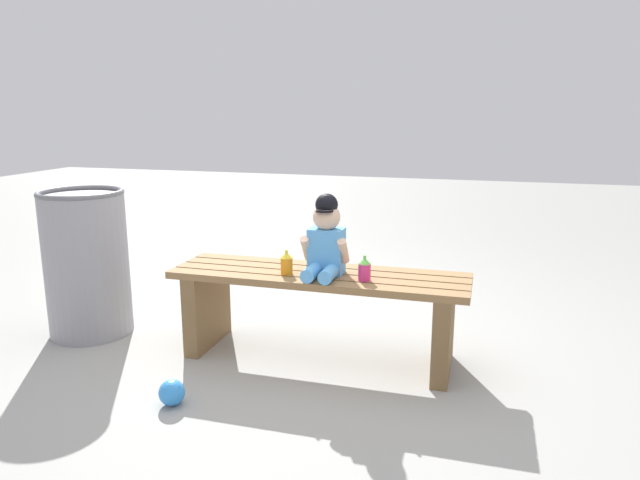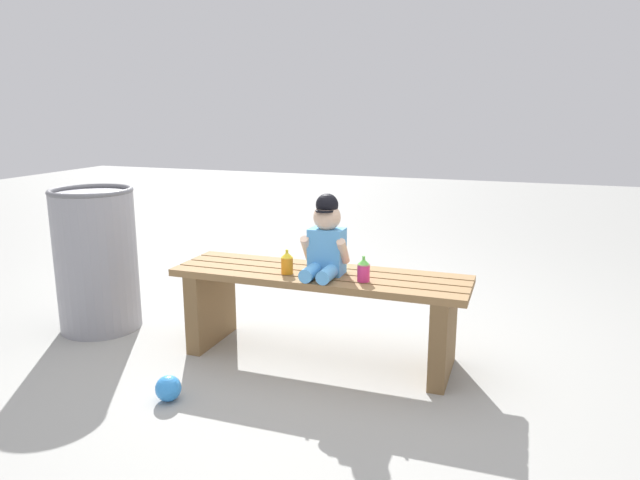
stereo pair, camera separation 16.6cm
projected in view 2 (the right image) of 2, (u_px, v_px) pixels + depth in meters
name	position (u px, v px, depth m)	size (l,w,h in m)	color
ground_plane	(319.00, 357.00, 3.05)	(16.00, 16.00, 0.00)	#999993
park_bench	(319.00, 301.00, 2.98)	(1.50, 0.42, 0.46)	olive
child_figure	(326.00, 240.00, 2.87)	(0.23, 0.27, 0.40)	#59A5E5
sippy_cup_left	(287.00, 262.00, 2.91)	(0.06, 0.06, 0.12)	orange
sippy_cup_right	(364.00, 269.00, 2.78)	(0.06, 0.06, 0.12)	#E5337F
toy_ball	(168.00, 388.00, 2.58)	(0.11, 0.11, 0.11)	#338CE5
trash_bin	(97.00, 259.00, 3.37)	(0.46, 0.46, 0.83)	gray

